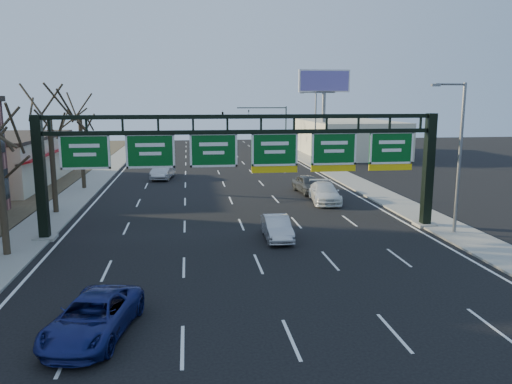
{
  "coord_description": "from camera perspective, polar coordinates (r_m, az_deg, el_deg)",
  "views": [
    {
      "loc": [
        -3.32,
        -21.46,
        8.03
      ],
      "look_at": [
        0.2,
        4.33,
        3.2
      ],
      "focal_mm": 35.0,
      "sensor_mm": 36.0,
      "label": 1
    }
  ],
  "objects": [
    {
      "name": "ground",
      "position": [
        23.15,
        0.97,
        -9.78
      ],
      "size": [
        160.0,
        160.0,
        0.0
      ],
      "primitive_type": "plane",
      "color": "black",
      "rests_on": "ground"
    },
    {
      "name": "sidewalk_left",
      "position": [
        43.27,
        -20.28,
        -0.76
      ],
      "size": [
        3.0,
        120.0,
        0.12
      ],
      "primitive_type": "cube",
      "color": "gray",
      "rests_on": "ground"
    },
    {
      "name": "sidewalk_right",
      "position": [
        45.19,
        13.26,
        0.07
      ],
      "size": [
        3.0,
        120.0,
        0.12
      ],
      "primitive_type": "cube",
      "color": "gray",
      "rests_on": "ground"
    },
    {
      "name": "lane_markings",
      "position": [
        42.36,
        -3.14,
        -0.42
      ],
      "size": [
        21.6,
        120.0,
        0.01
      ],
      "primitive_type": "cube",
      "color": "white",
      "rests_on": "ground"
    },
    {
      "name": "sign_gantry",
      "position": [
        29.86,
        -1.03,
        3.97
      ],
      "size": [
        24.6,
        1.2,
        7.2
      ],
      "color": "black",
      "rests_on": "ground"
    },
    {
      "name": "building_right_distant",
      "position": [
        75.37,
        10.33,
        6.14
      ],
      "size": [
        12.0,
        20.0,
        5.0
      ],
      "primitive_type": "cube",
      "color": "#BDB79C",
      "rests_on": "ground"
    },
    {
      "name": "tree_mid",
      "position": [
        37.67,
        -22.67,
        9.45
      ],
      "size": [
        3.6,
        3.6,
        9.24
      ],
      "color": "#2F261A",
      "rests_on": "sidewalk_left"
    },
    {
      "name": "tree_far",
      "position": [
        47.42,
        -19.57,
        9.26
      ],
      "size": [
        3.6,
        3.6,
        8.86
      ],
      "color": "#2F261A",
      "rests_on": "sidewalk_left"
    },
    {
      "name": "streetlight_near",
      "position": [
        31.81,
        22.09,
        4.42
      ],
      "size": [
        2.15,
        0.22,
        9.0
      ],
      "color": "slate",
      "rests_on": "sidewalk_right"
    },
    {
      "name": "streetlight_far",
      "position": [
        63.52,
        6.69,
        7.78
      ],
      "size": [
        2.15,
        0.22,
        9.0
      ],
      "color": "slate",
      "rests_on": "sidewalk_right"
    },
    {
      "name": "billboard_right",
      "position": [
        68.93,
        7.79,
        11.28
      ],
      "size": [
        7.0,
        0.5,
        12.0
      ],
      "color": "slate",
      "rests_on": "ground"
    },
    {
      "name": "traffic_signal_mast",
      "position": [
        77.03,
        -1.06,
        8.63
      ],
      "size": [
        10.16,
        0.54,
        7.0
      ],
      "color": "black",
      "rests_on": "ground"
    },
    {
      "name": "car_blue_suv",
      "position": [
        18.48,
        -18.12,
        -13.43
      ],
      "size": [
        3.3,
        5.38,
        1.39
      ],
      "primitive_type": "imported",
      "rotation": [
        0.0,
        0.0,
        -0.21
      ],
      "color": "navy",
      "rests_on": "ground"
    },
    {
      "name": "car_silver_sedan",
      "position": [
        29.17,
        2.4,
        -4.1
      ],
      "size": [
        1.49,
        4.12,
        1.35
      ],
      "primitive_type": "imported",
      "rotation": [
        0.0,
        0.0,
        -0.02
      ],
      "color": "#AEAFB3",
      "rests_on": "ground"
    },
    {
      "name": "car_white_wagon",
      "position": [
        39.9,
        7.85,
        -0.09
      ],
      "size": [
        2.69,
        5.43,
        1.52
      ],
      "primitive_type": "imported",
      "rotation": [
        0.0,
        0.0,
        -0.11
      ],
      "color": "white",
      "rests_on": "ground"
    },
    {
      "name": "car_grey_far",
      "position": [
        43.78,
        5.97,
        0.92
      ],
      "size": [
        2.31,
        4.71,
        1.55
      ],
      "primitive_type": "imported",
      "rotation": [
        0.0,
        0.0,
        0.11
      ],
      "color": "#3F4244",
      "rests_on": "ground"
    },
    {
      "name": "car_silver_distant",
      "position": [
        52.24,
        -10.58,
        2.4
      ],
      "size": [
        2.47,
        5.2,
        1.65
      ],
      "primitive_type": "imported",
      "rotation": [
        0.0,
        0.0,
        -0.15
      ],
      "color": "#B6B6BB",
      "rests_on": "ground"
    }
  ]
}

